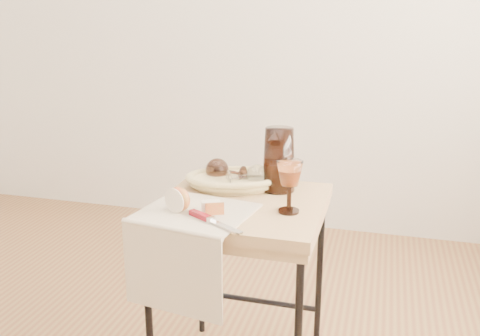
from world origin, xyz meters
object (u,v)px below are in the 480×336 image
(tea_towel, at_px, (196,212))
(apple_half, at_px, (179,199))
(pitcher, at_px, (279,159))
(side_table, at_px, (242,294))
(goblet_lying_b, at_px, (245,176))
(goblet_lying_a, at_px, (228,171))
(wine_goblet, at_px, (289,187))
(bread_basket, at_px, (234,181))
(table_knife, at_px, (213,220))

(tea_towel, bearing_deg, apple_half, -163.11)
(pitcher, relative_size, apple_half, 3.09)
(side_table, distance_m, goblet_lying_b, 0.41)
(goblet_lying_a, relative_size, pitcher, 0.52)
(wine_goblet, bearing_deg, bread_basket, 141.03)
(apple_half, bearing_deg, goblet_lying_b, 83.60)
(goblet_lying_a, distance_m, pitcher, 0.19)
(side_table, distance_m, pitcher, 0.49)
(apple_half, height_order, table_knife, apple_half)
(bread_basket, xyz_separation_m, goblet_lying_b, (0.04, -0.02, 0.03))
(side_table, bearing_deg, pitcher, 57.44)
(apple_half, relative_size, table_knife, 0.39)
(side_table, relative_size, goblet_lying_a, 5.03)
(tea_towel, bearing_deg, goblet_lying_a, 95.20)
(pitcher, bearing_deg, goblet_lying_b, -169.24)
(goblet_lying_b, distance_m, table_knife, 0.34)
(side_table, height_order, bread_basket, bread_basket)
(table_knife, bearing_deg, side_table, 113.93)
(side_table, distance_m, tea_towel, 0.39)
(goblet_lying_b, bearing_deg, side_table, -112.17)
(bread_basket, bearing_deg, apple_half, -126.61)
(pitcher, bearing_deg, wine_goblet, -76.52)
(tea_towel, relative_size, goblet_lying_a, 2.43)
(tea_towel, relative_size, apple_half, 3.90)
(table_knife, bearing_deg, tea_towel, 167.68)
(bread_basket, bearing_deg, table_knife, -101.73)
(wine_goblet, bearing_deg, side_table, 160.76)
(tea_towel, distance_m, table_knife, 0.11)
(goblet_lying_a, distance_m, apple_half, 0.30)
(side_table, xyz_separation_m, pitcher, (0.09, 0.15, 0.46))
(tea_towel, relative_size, wine_goblet, 1.96)
(tea_towel, bearing_deg, pitcher, 64.19)
(apple_half, bearing_deg, bread_basket, 92.87)
(goblet_lying_a, height_order, wine_goblet, wine_goblet)
(pitcher, distance_m, table_knife, 0.40)
(goblet_lying_b, bearing_deg, goblet_lying_a, 124.81)
(side_table, distance_m, bread_basket, 0.39)
(side_table, distance_m, goblet_lying_a, 0.43)
(goblet_lying_b, bearing_deg, tea_towel, -140.89)
(goblet_lying_a, distance_m, table_knife, 0.37)
(wine_goblet, height_order, apple_half, wine_goblet)
(side_table, height_order, wine_goblet, wine_goblet)
(tea_towel, xyz_separation_m, apple_half, (-0.05, -0.01, 0.04))
(bread_basket, height_order, goblet_lying_a, goblet_lying_a)
(pitcher, bearing_deg, tea_towel, -131.44)
(goblet_lying_a, relative_size, goblet_lying_b, 1.08)
(bread_basket, distance_m, goblet_lying_a, 0.04)
(pitcher, height_order, apple_half, pitcher)
(pitcher, bearing_deg, table_knife, -114.75)
(tea_towel, relative_size, table_knife, 1.54)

